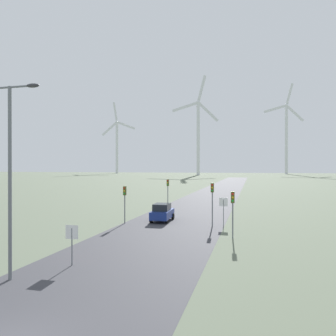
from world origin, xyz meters
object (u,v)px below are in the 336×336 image
traffic_light_post_near_right (233,204)px  wind_turbine_left (198,131)px  traffic_light_post_mid_right (212,195)px  wind_turbine_center (286,133)px  car_approaching (162,212)px  traffic_light_post_mid_left (168,187)px  streetlamp (10,157)px  wind_turbine_far_left (117,142)px  traffic_light_post_near_left (125,196)px  stop_sign_near (72,237)px  stop_sign_far (223,206)px

traffic_light_post_near_right → wind_turbine_left: (-34.30, 193.63, 27.25)m
traffic_light_post_mid_right → wind_turbine_center: wind_turbine_center is taller
wind_turbine_center → car_approaching: bearing=-98.4°
traffic_light_post_near_right → car_approaching: 10.28m
traffic_light_post_mid_left → streetlamp: bearing=-91.6°
wind_turbine_far_left → streetlamp: bearing=-67.7°
traffic_light_post_mid_left → traffic_light_post_mid_right: bearing=-57.1°
streetlamp → traffic_light_post_near_left: (-0.60, 16.68, -3.42)m
traffic_light_post_near_left → traffic_light_post_mid_left: (1.39, 11.83, 0.20)m
traffic_light_post_near_left → wind_turbine_left: (-23.41, 189.32, 27.24)m
car_approaching → wind_turbine_center: wind_turbine_center is taller
car_approaching → wind_turbine_left: size_ratio=0.06×
stop_sign_near → traffic_light_post_mid_right: traffic_light_post_mid_right is taller
car_approaching → wind_turbine_far_left: wind_turbine_far_left is taller
traffic_light_post_near_right → streetlamp: bearing=-129.8°
stop_sign_near → wind_turbine_center: 252.25m
wind_turbine_far_left → traffic_light_post_near_right: bearing=-64.6°
streetlamp → wind_turbine_center: 254.86m
stop_sign_near → car_approaching: bearing=86.7°
car_approaching → wind_turbine_center: bearing=81.6°
streetlamp → wind_turbine_far_left: size_ratio=0.16×
stop_sign_near → wind_turbine_far_left: bearing=112.9°
streetlamp → traffic_light_post_mid_left: size_ratio=2.44×
traffic_light_post_mid_left → stop_sign_near: bearing=-87.9°
streetlamp → stop_sign_far: bearing=63.0°
traffic_light_post_mid_right → car_approaching: (-5.44, 1.78, -2.12)m
streetlamp → traffic_light_post_mid_right: size_ratio=2.36×
stop_sign_near → traffic_light_post_mid_right: size_ratio=0.56×
car_approaching → wind_turbine_left: wind_turbine_left is taller
traffic_light_post_near_right → wind_turbine_far_left: 258.70m
streetlamp → wind_turbine_left: size_ratio=0.14×
streetlamp → wind_turbine_left: wind_turbine_left is taller
streetlamp → stop_sign_far: 20.48m
traffic_light_post_mid_right → traffic_light_post_near_left: bearing=-176.4°
traffic_light_post_near_left → wind_turbine_center: 238.94m
stop_sign_near → traffic_light_post_near_left: bearing=99.6°
traffic_light_post_mid_right → car_approaching: 6.11m
stop_sign_near → traffic_light_post_mid_left: bearing=92.1°
streetlamp → car_approaching: 19.90m
stop_sign_near → stop_sign_far: (7.36, 14.93, 0.26)m
traffic_light_post_mid_right → stop_sign_near: bearing=-114.0°
stop_sign_near → car_approaching: stop_sign_near is taller
stop_sign_far → traffic_light_post_mid_right: 1.64m
traffic_light_post_near_right → car_approaching: bearing=139.0°
traffic_light_post_near_right → traffic_light_post_mid_right: 5.34m
car_approaching → stop_sign_far: bearing=-10.3°
streetlamp → traffic_light_post_mid_left: streetlamp is taller
wind_turbine_center → wind_turbine_far_left: bearing=-177.5°
stop_sign_near → car_approaching: size_ratio=0.56×
traffic_light_post_mid_left → wind_turbine_center: size_ratio=0.06×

